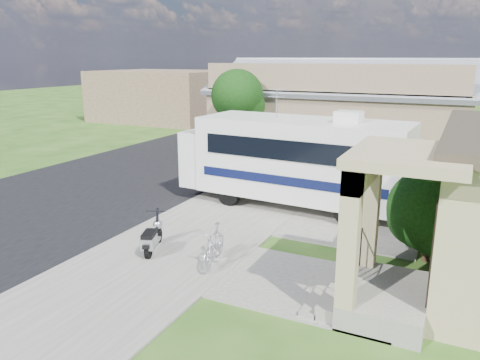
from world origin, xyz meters
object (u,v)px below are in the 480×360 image
at_px(bicycle, 214,247).
at_px(garden_hose, 344,274).
at_px(pickup_truck, 234,136).
at_px(motorhome, 294,158).
at_px(scooter, 152,238).
at_px(van, 272,119).
at_px(shrub, 434,206).

height_order(bicycle, garden_hose, bicycle).
bearing_deg(garden_hose, pickup_truck, 125.98).
bearing_deg(pickup_truck, motorhome, 133.69).
distance_m(scooter, van, 21.28).
bearing_deg(shrub, van, 122.97).
height_order(motorhome, bicycle, motorhome).
height_order(pickup_truck, garden_hose, pickup_truck).
distance_m(shrub, pickup_truck, 15.67).
height_order(motorhome, shrub, motorhome).
relative_size(shrub, bicycle, 1.76).
xyz_separation_m(bicycle, garden_hose, (3.10, 0.77, -0.41)).
xyz_separation_m(scooter, van, (-4.99, 20.69, 0.47)).
bearing_deg(van, motorhome, -68.34).
height_order(motorhome, van, motorhome).
xyz_separation_m(shrub, van, (-11.64, 17.94, -0.55)).
bearing_deg(garden_hose, bicycle, -166.06).
bearing_deg(van, scooter, -79.45).
xyz_separation_m(motorhome, bicycle, (-0.14, -5.47, -1.24)).
bearing_deg(bicycle, garden_hose, 2.05).
height_order(motorhome, scooter, motorhome).
relative_size(motorhome, scooter, 5.43).
relative_size(shrub, pickup_truck, 0.51).
xyz_separation_m(shrub, bicycle, (-4.82, -2.67, -0.98)).
distance_m(pickup_truck, van, 6.94).
distance_m(motorhome, shrub, 5.46).
bearing_deg(bicycle, pickup_truck, 102.76).
bearing_deg(van, bicycle, -74.70).
bearing_deg(scooter, van, 82.00).
relative_size(scooter, bicycle, 0.90).
relative_size(shrub, garden_hose, 7.54).
distance_m(scooter, pickup_truck, 14.48).
bearing_deg(bicycle, van, 96.40).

